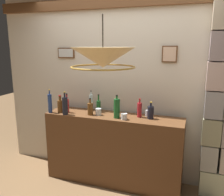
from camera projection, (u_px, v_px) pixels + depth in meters
The scene contains 16 objects.
panelled_rear_partition at pixel (120, 77), 3.36m from camera, with size 3.74×0.15×2.79m.
bar_shelf_unit at pixel (113, 149), 3.30m from camera, with size 1.86×0.44×0.97m, color brown.
liquor_bottle_bourbon at pixel (117, 108), 3.06m from camera, with size 0.08×0.08×0.30m.
liquor_bottle_port at pixel (90, 109), 3.21m from camera, with size 0.08×0.08×0.23m.
liquor_bottle_rum at pixel (67, 105), 3.32m from camera, with size 0.05×0.05×0.27m.
liquor_bottle_whiskey at pixel (91, 102), 3.43m from camera, with size 0.05×0.05×0.29m.
liquor_bottle_vermouth at pixel (151, 112), 3.04m from camera, with size 0.08×0.08×0.22m.
liquor_bottle_gin at pixel (65, 106), 3.21m from camera, with size 0.07×0.07×0.32m.
liquor_bottle_tequila at pixel (60, 106), 3.33m from camera, with size 0.08×0.08×0.25m.
liquor_bottle_vodka at pixel (139, 110), 3.10m from camera, with size 0.06×0.06×0.25m.
liquor_bottle_scotch at pixel (50, 103), 3.31m from camera, with size 0.06×0.06×0.33m.
liquor_bottle_amaro at pixel (99, 106), 3.34m from camera, with size 0.06×0.06×0.26m.
glass_tumbler_rocks at pixel (98, 112), 3.21m from camera, with size 0.08×0.08×0.09m.
glass_tumbler_highball at pixel (124, 117), 3.01m from camera, with size 0.08×0.08×0.08m.
glass_tumbler_shot at pixel (148, 113), 3.15m from camera, with size 0.06×0.06×0.09m.
pendant_lamp at pixel (103, 58), 2.26m from camera, with size 0.62×0.62×0.49m.
Camera 1 is at (1.01, -2.10, 1.88)m, focal length 38.28 mm.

